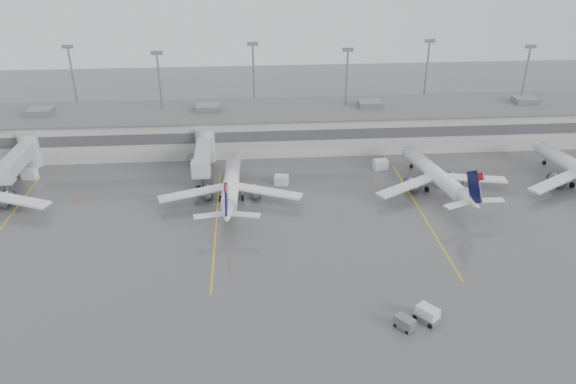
{
  "coord_description": "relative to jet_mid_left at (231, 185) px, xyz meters",
  "views": [
    {
      "loc": [
        -11.78,
        -58.22,
        46.13
      ],
      "look_at": [
        -5.5,
        24.0,
        5.0
      ],
      "focal_mm": 35.0,
      "sensor_mm": 36.0,
      "label": 1
    }
  ],
  "objects": [
    {
      "name": "stand_markings",
      "position": [
        15.06,
        -7.84,
        -2.87
      ],
      "size": [
        105.25,
        40.0,
        0.01
      ],
      "color": "yellow",
      "rests_on": "ground"
    },
    {
      "name": "cone_c",
      "position": [
        27.24,
        6.12,
        -2.56
      ],
      "size": [
        0.4,
        0.4,
        0.63
      ],
      "primitive_type": "cone",
      "color": "#E64904",
      "rests_on": "ground"
    },
    {
      "name": "jet_bridge_left",
      "position": [
        -40.44,
        13.88,
        1.0
      ],
      "size": [
        4.0,
        17.2,
        7.0
      ],
      "color": "#A9ACAF",
      "rests_on": "ground"
    },
    {
      "name": "gse_uld_c",
      "position": [
        29.63,
        11.12,
        -1.9
      ],
      "size": [
        2.99,
        2.21,
        1.95
      ],
      "primitive_type": "cube",
      "rotation": [
        0.0,
        0.0,
        0.14
      ],
      "color": "silver",
      "rests_on": "ground"
    },
    {
      "name": "gse_uld_b",
      "position": [
        9.35,
        5.6,
        -1.98
      ],
      "size": [
        2.83,
        2.2,
        1.78
      ],
      "primitive_type": "cube",
      "rotation": [
        0.0,
        0.0,
        -0.22
      ],
      "color": "silver",
      "rests_on": "ground"
    },
    {
      "name": "gse_loader",
      "position": [
        -7.7,
        15.38,
        -1.88
      ],
      "size": [
        2.98,
        3.68,
        1.99
      ],
      "primitive_type": "cube",
      "rotation": [
        0.0,
        0.0,
        0.36
      ],
      "color": "slate",
      "rests_on": "ground"
    },
    {
      "name": "cone_a",
      "position": [
        -27.54,
        1.12,
        -2.52
      ],
      "size": [
        0.45,
        0.45,
        0.71
      ],
      "primitive_type": "cone",
      "color": "#E64904",
      "rests_on": "ground"
    },
    {
      "name": "terminal",
      "position": [
        15.06,
        26.14,
        1.3
      ],
      "size": [
        152.0,
        17.0,
        9.45
      ],
      "color": "#9C9B97",
      "rests_on": "ground"
    },
    {
      "name": "jet_bridge_right",
      "position": [
        -5.44,
        13.88,
        1.0
      ],
      "size": [
        4.0,
        17.2,
        7.0
      ],
      "color": "#A9ACAF",
      "rests_on": "ground"
    },
    {
      "name": "light_masts",
      "position": [
        15.06,
        31.91,
        9.15
      ],
      "size": [
        142.4,
        8.0,
        20.6
      ],
      "color": "gray",
      "rests_on": "ground"
    },
    {
      "name": "jet_mid_left",
      "position": [
        0.0,
        0.0,
        0.0
      ],
      "size": [
        25.5,
        28.6,
        9.25
      ],
      "rotation": [
        0.0,
        0.0,
        -0.03
      ],
      "color": "white",
      "rests_on": "ground"
    },
    {
      "name": "baggage_tug",
      "position": [
        25.01,
        -35.46,
        -2.09
      ],
      "size": [
        3.45,
        3.66,
        2.02
      ],
      "rotation": [
        0.0,
        0.0,
        0.66
      ],
      "color": "silver",
      "rests_on": "ground"
    },
    {
      "name": "baggage_cart",
      "position": [
        21.81,
        -36.66,
        -2.05
      ],
      "size": [
        2.64,
        2.82,
        1.59
      ],
      "rotation": [
        0.0,
        0.0,
        0.66
      ],
      "color": "slate",
      "rests_on": "ground"
    },
    {
      "name": "gse_uld_a",
      "position": [
        -39.03,
        11.87,
        -1.91
      ],
      "size": [
        2.92,
        2.13,
        1.93
      ],
      "primitive_type": "cube",
      "rotation": [
        0.0,
        0.0,
        -0.12
      ],
      "color": "silver",
      "rests_on": "ground"
    },
    {
      "name": "cone_b",
      "position": [
        -5.63,
        5.42,
        -2.56
      ],
      "size": [
        0.4,
        0.4,
        0.63
      ],
      "primitive_type": "cone",
      "color": "#E64904",
      "rests_on": "ground"
    },
    {
      "name": "jet_mid_right",
      "position": [
        37.75,
        1.16,
        0.05
      ],
      "size": [
        25.48,
        28.82,
        9.4
      ],
      "rotation": [
        0.0,
        0.0,
        0.19
      ],
      "color": "white",
      "rests_on": "ground"
    },
    {
      "name": "ground",
      "position": [
        15.06,
        -31.84,
        -2.87
      ],
      "size": [
        260.0,
        260.0,
        0.0
      ],
      "primitive_type": "plane",
      "color": "#505053",
      "rests_on": "ground"
    }
  ]
}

